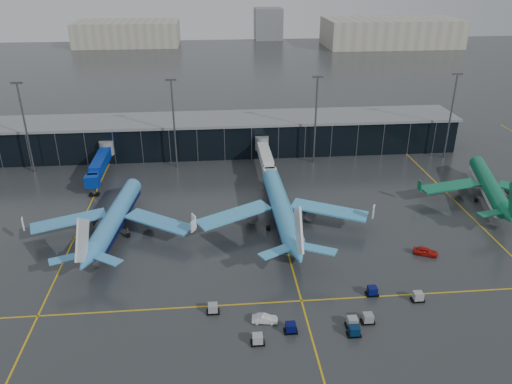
{
  "coord_description": "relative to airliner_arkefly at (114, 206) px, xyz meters",
  "views": [
    {
      "loc": [
        -4.5,
        -85.27,
        54.58
      ],
      "look_at": [
        5.0,
        18.0,
        6.0
      ],
      "focal_mm": 35.0,
      "sensor_mm": 36.0,
      "label": 1
    }
  ],
  "objects": [
    {
      "name": "mobile_airstair",
      "position": [
        36.96,
        -7.8,
        -5.71
      ],
      "size": [
        2.55,
        3.43,
        3.45
      ],
      "rotation": [
        0.0,
        0.0,
        0.11
      ],
      "color": "silver",
      "rests_on": "ground"
    },
    {
      "name": "ground",
      "position": [
        26.08,
        -12.75,
        -6.48
      ],
      "size": [
        600.0,
        600.0,
        0.0
      ],
      "primitive_type": "plane",
      "color": "#282B2D",
      "rests_on": "ground"
    },
    {
      "name": "terminal_pier",
      "position": [
        26.08,
        49.25,
        -1.06
      ],
      "size": [
        142.0,
        17.0,
        10.7
      ],
      "color": "black",
      "rests_on": "ground"
    },
    {
      "name": "taxi_lines",
      "position": [
        36.08,
        -2.15,
        -6.47
      ],
      "size": [
        220.0,
        120.0,
        0.02
      ],
      "color": "gold",
      "rests_on": "ground"
    },
    {
      "name": "jet_bridges",
      "position": [
        -8.92,
        30.23,
        -1.93
      ],
      "size": [
        94.0,
        27.5,
        7.2
      ],
      "color": "#595B60",
      "rests_on": "ground"
    },
    {
      "name": "distant_hangars",
      "position": [
        76.02,
        257.32,
        2.31
      ],
      "size": [
        260.0,
        71.0,
        22.0
      ],
      "color": "#B2AD99",
      "rests_on": "ground"
    },
    {
      "name": "baggage_carts",
      "position": [
        39.78,
        -33.31,
        -5.72
      ],
      "size": [
        38.09,
        12.04,
        1.7
      ],
      "color": "black",
      "rests_on": "ground"
    },
    {
      "name": "airliner_arkefly",
      "position": [
        0.0,
        0.0,
        0.0
      ],
      "size": [
        41.68,
        46.19,
        12.96
      ],
      "primitive_type": null,
      "rotation": [
        0.0,
        0.0,
        -0.12
      ],
      "color": "#3F91CE",
      "rests_on": "ground"
    },
    {
      "name": "service_van_red",
      "position": [
        63.76,
        -15.15,
        -5.66
      ],
      "size": [
        5.18,
        3.8,
        1.64
      ],
      "primitive_type": "imported",
      "rotation": [
        0.0,
        0.0,
        1.13
      ],
      "color": "#B7150E",
      "rests_on": "ground"
    },
    {
      "name": "airliner_aer_lingus",
      "position": [
        89.25,
        8.48,
        -0.21
      ],
      "size": [
        45.79,
        49.18,
        12.54
      ],
      "primitive_type": null,
      "rotation": [
        0.0,
        0.0,
        -0.28
      ],
      "color": "#0C6A46",
      "rests_on": "ground"
    },
    {
      "name": "service_van_white",
      "position": [
        29.02,
        -32.81,
        -5.77
      ],
      "size": [
        4.44,
        2.06,
        1.41
      ],
      "primitive_type": "imported",
      "rotation": [
        0.0,
        0.0,
        1.43
      ],
      "color": "silver",
      "rests_on": "ground"
    },
    {
      "name": "airliner_klm_near",
      "position": [
        36.21,
        0.27,
        0.57
      ],
      "size": [
        40.92,
        46.44,
        14.09
      ],
      "primitive_type": null,
      "rotation": [
        0.0,
        0.0,
        0.01
      ],
      "color": "#42A1D8",
      "rests_on": "ground"
    },
    {
      "name": "flood_masts",
      "position": [
        31.08,
        37.25,
        7.33
      ],
      "size": [
        203.0,
        0.5,
        25.5
      ],
      "color": "#595B60",
      "rests_on": "ground"
    }
  ]
}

